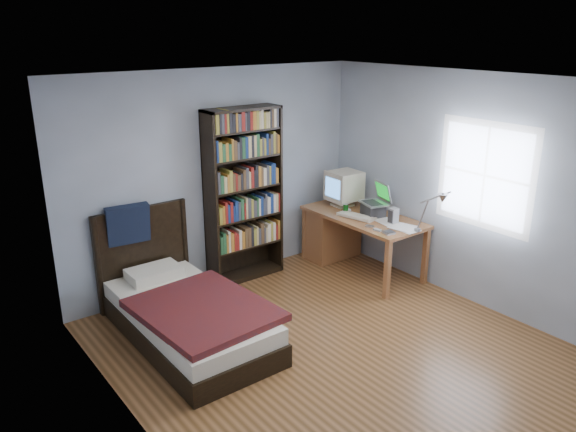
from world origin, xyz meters
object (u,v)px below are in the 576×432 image
at_px(keyboard, 357,216).
at_px(speaker, 393,216).
at_px(soda_can, 346,209).
at_px(bookshelf, 244,195).
at_px(laptop, 374,207).
at_px(crt_monitor, 344,186).
at_px(bed, 185,312).
at_px(desk, 339,230).
at_px(desk_lamp, 439,202).

xyz_separation_m(keyboard, speaker, (0.20, -0.41, 0.08)).
xyz_separation_m(soda_can, bookshelf, (-1.14, 0.54, 0.25)).
bearing_deg(laptop, keyboard, 163.17).
distance_m(crt_monitor, bed, 2.72).
distance_m(crt_monitor, soda_can, 0.37).
relative_size(desk, keyboard, 3.33).
height_order(desk_lamp, bed, desk_lamp).
xyz_separation_m(desk, laptop, (0.10, -0.51, 0.43)).
bearing_deg(bed, laptop, -0.33).
bearing_deg(desk_lamp, soda_can, 93.53).
relative_size(bookshelf, bed, 0.99).
bearing_deg(bookshelf, laptop, -31.27).
distance_m(speaker, soda_can, 0.64).
relative_size(desk, speaker, 8.42).
height_order(keyboard, bed, bed).
distance_m(desk, keyboard, 0.57).
bearing_deg(bed, speaker, -7.85).
relative_size(desk_lamp, speaker, 3.06).
bearing_deg(soda_can, bookshelf, 154.51).
relative_size(laptop, speaker, 2.17).
distance_m(laptop, soda_can, 0.35).
distance_m(desk, desk_lamp, 1.73).
relative_size(crt_monitor, keyboard, 0.97).
height_order(crt_monitor, bookshelf, bookshelf).
xyz_separation_m(crt_monitor, desk_lamp, (-0.11, -1.56, 0.20)).
height_order(crt_monitor, bed, crt_monitor).
bearing_deg(crt_monitor, keyboard, -113.89).
relative_size(desk_lamp, keyboard, 1.21).
bearing_deg(speaker, bookshelf, 141.13).
relative_size(desk, desk_lamp, 2.75).
relative_size(crt_monitor, speaker, 2.46).
height_order(desk, bed, bed).
bearing_deg(bed, soda_can, 6.28).
xyz_separation_m(desk_lamp, keyboard, (-0.10, 1.10, -0.44)).
distance_m(desk, speaker, 0.94).
xyz_separation_m(laptop, soda_can, (-0.21, 0.28, -0.06)).
relative_size(desk, crt_monitor, 3.42).
bearing_deg(bookshelf, speaker, -41.29).
relative_size(laptop, desk_lamp, 0.71).
bearing_deg(desk, bed, -168.80).
relative_size(keyboard, speaker, 2.53).
relative_size(desk_lamp, bookshelf, 0.27).
relative_size(laptop, soda_can, 3.55).
bearing_deg(laptop, speaker, -95.09).
bearing_deg(bed, keyboard, 1.30).
bearing_deg(bookshelf, crt_monitor, -12.44).
bearing_deg(soda_can, bed, -173.72).
bearing_deg(desk, laptop, -79.26).
distance_m(desk_lamp, bookshelf, 2.22).
height_order(desk_lamp, soda_can, desk_lamp).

